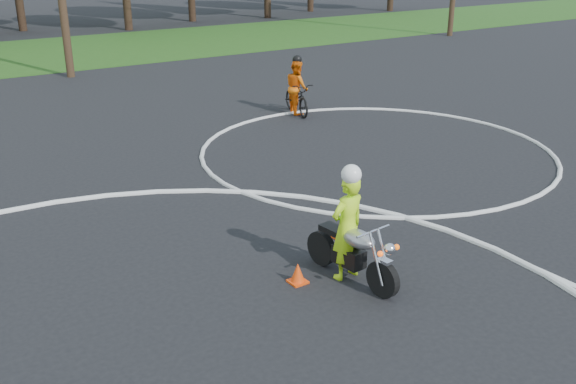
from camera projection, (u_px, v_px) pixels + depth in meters
course_markings at (239, 285)px, 8.95m from camera, size 19.05×19.05×0.12m
primary_motorcycle at (353, 252)px, 8.94m from camera, size 0.61×1.75×0.92m
rider_primary_grp at (348, 224)px, 8.90m from camera, size 0.59×0.41×1.70m
rider_second_grp at (297, 93)px, 17.94m from camera, size 1.03×1.81×1.65m
traffic_cones at (265, 320)px, 7.88m from camera, size 22.18×6.74×0.30m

